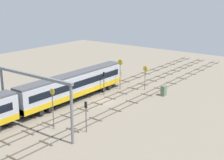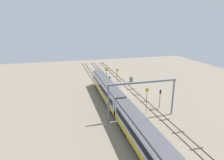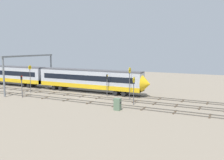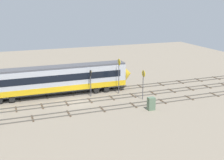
% 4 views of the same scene
% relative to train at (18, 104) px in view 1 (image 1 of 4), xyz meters
% --- Properties ---
extents(ground_plane, '(104.75, 104.75, 0.00)m').
position_rel_train_xyz_m(ground_plane, '(14.66, -4.32, -2.66)').
color(ground_plane, gray).
extents(track_near_foreground, '(88.75, 2.40, 0.16)m').
position_rel_train_xyz_m(track_near_foreground, '(14.66, -8.63, -2.59)').
color(track_near_foreground, '#59544C').
rests_on(track_near_foreground, ground).
extents(track_second_near, '(88.75, 2.40, 0.16)m').
position_rel_train_xyz_m(track_second_near, '(14.66, -4.32, -2.59)').
color(track_second_near, '#59544C').
rests_on(track_second_near, ground).
extents(track_with_train, '(88.75, 2.40, 0.16)m').
position_rel_train_xyz_m(track_with_train, '(14.66, 0.00, -2.59)').
color(track_with_train, '#59544C').
rests_on(track_with_train, ground).
extents(train, '(50.40, 3.24, 4.80)m').
position_rel_train_xyz_m(train, '(0.00, 0.00, 0.00)').
color(train, '#B7BCC6').
rests_on(train, ground).
extents(overhead_gantry, '(0.40, 14.72, 8.00)m').
position_rel_train_xyz_m(overhead_gantry, '(-0.58, -4.39, 3.20)').
color(overhead_gantry, slate).
rests_on(overhead_gantry, ground).
extents(speed_sign_near_foreground, '(0.14, 1.10, 5.96)m').
position_rel_train_xyz_m(speed_sign_near_foreground, '(22.14, -2.47, 1.32)').
color(speed_sign_near_foreground, '#4C4C51').
rests_on(speed_sign_near_foreground, ground).
extents(speed_sign_mid_trackside, '(0.14, 1.03, 4.76)m').
position_rel_train_xyz_m(speed_sign_mid_trackside, '(24.56, -6.66, 0.54)').
color(speed_sign_mid_trackside, '#4C4C51').
rests_on(speed_sign_mid_trackside, ground).
extents(speed_sign_far_trackside, '(0.14, 0.87, 5.91)m').
position_rel_train_xyz_m(speed_sign_far_trackside, '(1.10, -6.19, 1.08)').
color(speed_sign_far_trackside, '#4C4C51').
rests_on(speed_sign_far_trackside, ground).
extents(signal_light_trackside_approach, '(0.31, 0.32, 4.39)m').
position_rel_train_xyz_m(signal_light_trackside_approach, '(17.30, -2.27, 0.22)').
color(signal_light_trackside_approach, '#4C4C51').
rests_on(signal_light_trackside_approach, ground).
extents(signal_light_trackside_departure, '(0.31, 0.32, 4.40)m').
position_rel_train_xyz_m(signal_light_trackside_departure, '(3.08, -10.51, 0.23)').
color(signal_light_trackside_departure, '#4C4C51').
rests_on(signal_light_trackside_departure, ground).
extents(relay_cabinet, '(1.04, 0.78, 1.88)m').
position_rel_train_xyz_m(relay_cabinet, '(23.65, -11.25, -1.72)').
color(relay_cabinet, '#597259').
rests_on(relay_cabinet, ground).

